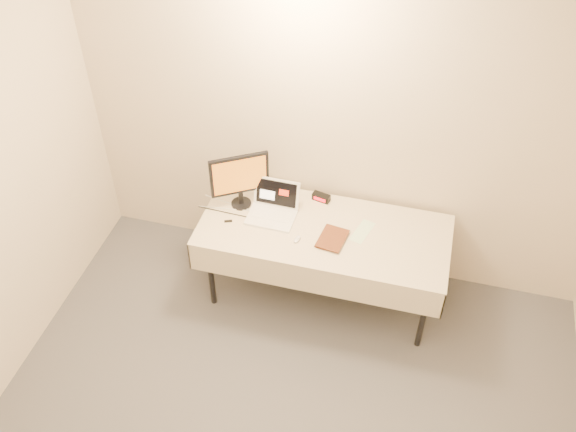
% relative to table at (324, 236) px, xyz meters
% --- Properties ---
extents(back_wall, '(4.00, 0.10, 2.70)m').
position_rel_table_xyz_m(back_wall, '(0.00, 0.45, 0.67)').
color(back_wall, beige).
rests_on(back_wall, ground).
extents(table, '(1.86, 0.81, 0.74)m').
position_rel_table_xyz_m(table, '(0.00, 0.00, 0.00)').
color(table, black).
rests_on(table, ground).
extents(laptop, '(0.36, 0.32, 0.25)m').
position_rel_table_xyz_m(laptop, '(-0.41, 0.08, 0.12)').
color(laptop, white).
rests_on(laptop, table).
extents(monitor, '(0.40, 0.26, 0.46)m').
position_rel_table_xyz_m(monitor, '(-0.68, 0.12, 0.33)').
color(monitor, black).
rests_on(monitor, table).
extents(book, '(0.19, 0.05, 0.25)m').
position_rel_table_xyz_m(book, '(-0.01, -0.08, 0.19)').
color(book, brown).
rests_on(book, table).
extents(alarm_clock, '(0.15, 0.09, 0.06)m').
position_rel_table_xyz_m(alarm_clock, '(-0.10, 0.32, 0.09)').
color(alarm_clock, black).
rests_on(alarm_clock, table).
extents(clicker, '(0.05, 0.09, 0.02)m').
position_rel_table_xyz_m(clicker, '(-0.17, -0.16, 0.07)').
color(clicker, silver).
rests_on(clicker, table).
extents(paper_form, '(0.17, 0.27, 0.00)m').
position_rel_table_xyz_m(paper_form, '(0.28, 0.05, 0.06)').
color(paper_form, '#CAEDBC').
rests_on(paper_form, table).
extents(usb_dongle, '(0.06, 0.04, 0.01)m').
position_rel_table_xyz_m(usb_dongle, '(-0.72, -0.10, 0.07)').
color(usb_dongle, black).
rests_on(usb_dongle, table).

